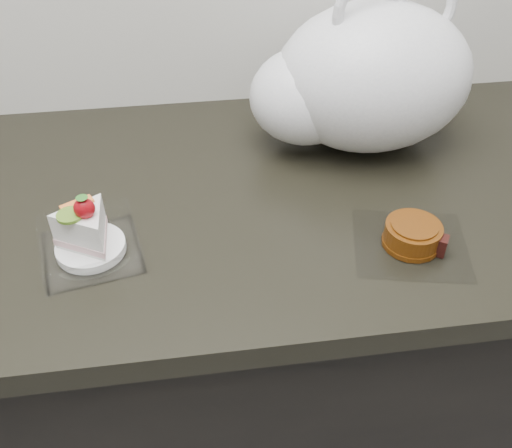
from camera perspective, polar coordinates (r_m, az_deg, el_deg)
counter at (r=1.25m, az=-7.61°, el=-13.83°), size 2.04×0.64×0.90m
cake_tray at (r=0.83m, az=-16.40°, el=-1.38°), size 0.16×0.16×0.10m
mooncake_wrap at (r=0.85m, az=15.43°, el=-1.25°), size 0.19×0.18×0.04m
plastic_bag at (r=1.01m, az=10.33°, el=14.00°), size 0.41×0.32×0.31m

